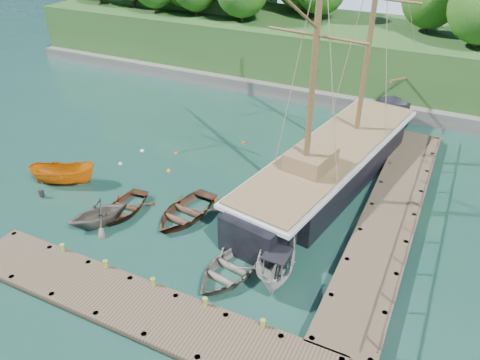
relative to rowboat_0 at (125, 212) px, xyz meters
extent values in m
plane|color=#193D2F|center=(3.92, -0.04, 0.00)|extent=(160.00, 160.00, 0.00)
cube|color=#433327|center=(5.92, -6.54, 0.54)|extent=(20.00, 3.20, 0.12)
cube|color=black|center=(5.92, -6.54, 0.38)|extent=(20.00, 3.20, 0.20)
cylinder|color=black|center=(-3.78, -5.24, 0.05)|extent=(0.28, 0.28, 1.10)
cube|color=#433327|center=(15.42, 6.96, 0.54)|extent=(3.20, 24.00, 0.12)
cube|color=black|center=(15.42, 6.96, 0.38)|extent=(3.20, 24.00, 0.20)
cylinder|color=black|center=(14.12, -4.74, 0.05)|extent=(0.28, 0.28, 1.10)
cylinder|color=black|center=(14.12, 18.66, 0.05)|extent=(0.28, 0.28, 1.10)
cylinder|color=black|center=(16.72, 18.66, 0.05)|extent=(0.28, 0.28, 1.10)
cylinder|color=olive|center=(-0.08, -5.14, 0.00)|extent=(0.26, 0.26, 0.45)
cylinder|color=olive|center=(2.92, -5.14, 0.00)|extent=(0.26, 0.26, 0.45)
cylinder|color=olive|center=(5.92, -5.14, 0.00)|extent=(0.26, 0.26, 0.45)
cylinder|color=olive|center=(8.92, -5.14, 0.00)|extent=(0.26, 0.26, 0.45)
cylinder|color=olive|center=(11.92, -5.14, 0.00)|extent=(0.26, 0.26, 0.45)
imported|color=#542C1B|center=(0.00, 0.00, 0.00)|extent=(3.33, 4.39, 0.86)
imported|color=#58534A|center=(-0.50, -1.78, 0.00)|extent=(4.64, 4.81, 1.94)
imported|color=brown|center=(3.79, 1.23, 0.00)|extent=(4.09, 5.36, 1.04)
imported|color=#6F675D|center=(8.69, -2.18, 0.00)|extent=(4.25, 5.37, 1.00)
imported|color=#CF6707|center=(-5.86, 0.86, 0.00)|extent=(4.89, 3.45, 1.77)
imported|color=beige|center=(10.92, -1.05, 0.00)|extent=(3.23, 5.45, 1.98)
cube|color=black|center=(10.64, 9.49, 0.77)|extent=(7.40, 15.69, 3.13)
cube|color=black|center=(12.29, 19.04, 0.77)|extent=(3.46, 5.13, 2.82)
cube|color=black|center=(9.16, 1.00, 0.77)|extent=(4.04, 4.41, 2.98)
cube|color=silver|center=(10.64, 9.49, 2.30)|extent=(8.26, 20.37, 0.25)
cube|color=brown|center=(10.64, 9.49, 2.55)|extent=(7.75, 19.87, 0.12)
cube|color=brown|center=(10.08, 6.31, 3.15)|extent=(2.92, 3.37, 1.20)
cylinder|color=brown|center=(12.90, 22.57, 3.75)|extent=(1.41, 6.84, 1.69)
cylinder|color=brown|center=(11.30, 13.31, 10.87)|extent=(0.36, 0.36, 16.65)
cylinder|color=brown|center=(9.97, 5.67, 10.20)|extent=(0.36, 0.36, 15.31)
sphere|color=silver|center=(-4.17, 4.81, 0.00)|extent=(0.28, 0.28, 0.28)
sphere|color=orange|center=(-0.29, 5.52, 0.00)|extent=(0.34, 0.34, 0.34)
sphere|color=#E25800|center=(4.58, 3.64, 0.00)|extent=(0.33, 0.33, 0.33)
sphere|color=silver|center=(7.52, 7.52, 0.00)|extent=(0.35, 0.35, 0.35)
sphere|color=red|center=(-1.29, 8.05, 0.00)|extent=(0.32, 0.32, 0.32)
sphere|color=red|center=(2.64, 12.02, 0.00)|extent=(0.33, 0.33, 0.33)
sphere|color=white|center=(-3.94, 7.21, 0.00)|extent=(0.31, 0.31, 0.31)
sphere|color=#D46400|center=(5.08, 4.09, 0.00)|extent=(0.31, 0.31, 0.31)
cube|color=#474744|center=(-4.08, 23.96, 0.60)|extent=(50.00, 4.00, 1.40)
cube|color=#1F4518|center=(-4.08, 29.96, 3.00)|extent=(50.00, 14.00, 6.00)
cube|color=#1F4518|center=(-18.08, 33.96, 5.00)|extent=(24.00, 12.00, 10.00)
cylinder|color=#382616|center=(-12.19, 28.08, 6.70)|extent=(0.36, 0.36, 1.40)
cylinder|color=#382616|center=(-10.26, 26.78, 6.70)|extent=(0.36, 0.36, 1.40)
cylinder|color=#382616|center=(17.83, 26.62, 6.70)|extent=(0.36, 0.36, 1.40)
cylinder|color=#382616|center=(2.31, 31.18, 6.70)|extent=(0.36, 0.36, 1.40)
cylinder|color=#382616|center=(-6.24, 30.16, 6.70)|extent=(0.36, 0.36, 1.40)
cylinder|color=#382616|center=(-0.66, 33.32, 6.70)|extent=(0.36, 0.36, 1.40)
cylinder|color=#382616|center=(18.01, 27.62, 6.70)|extent=(0.36, 0.36, 1.40)
cylinder|color=#382616|center=(-4.59, 26.51, 6.70)|extent=(0.36, 0.36, 1.40)
cylinder|color=#382616|center=(13.19, 30.36, 6.70)|extent=(0.36, 0.36, 1.40)
cylinder|color=#382616|center=(-19.35, 27.60, 6.70)|extent=(0.36, 0.36, 1.40)
cylinder|color=#382616|center=(-7.98, 30.99, 6.70)|extent=(0.36, 0.36, 1.40)
cylinder|color=#382616|center=(-15.00, 26.02, 6.70)|extent=(0.36, 0.36, 1.40)
camera|label=1|loc=(17.43, -18.67, 17.37)|focal=35.00mm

